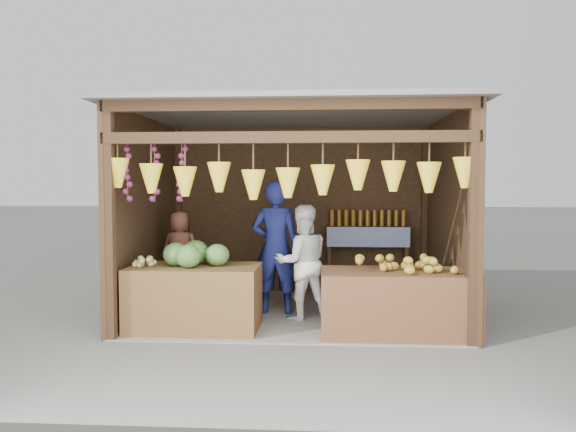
% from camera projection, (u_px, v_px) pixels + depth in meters
% --- Properties ---
extents(ground, '(80.00, 80.00, 0.00)m').
position_uv_depth(ground, '(295.00, 313.00, 7.45)').
color(ground, '#514F49').
rests_on(ground, ground).
extents(stall_structure, '(4.30, 3.30, 2.66)m').
position_uv_depth(stall_structure, '(292.00, 188.00, 7.32)').
color(stall_structure, slate).
rests_on(stall_structure, ground).
extents(back_shelf, '(1.25, 0.32, 1.32)m').
position_uv_depth(back_shelf, '(368.00, 239.00, 8.61)').
color(back_shelf, '#382314').
rests_on(back_shelf, ground).
extents(counter_left, '(1.49, 0.85, 0.76)m').
position_uv_depth(counter_left, '(195.00, 298.00, 6.54)').
color(counter_left, '#53371B').
rests_on(counter_left, ground).
extents(counter_right, '(1.71, 0.85, 0.73)m').
position_uv_depth(counter_right, '(397.00, 303.00, 6.32)').
color(counter_right, '#4E2F1A').
rests_on(counter_right, ground).
extents(stool, '(0.31, 0.31, 0.29)m').
position_uv_depth(stool, '(181.00, 300.00, 7.64)').
color(stool, black).
rests_on(stool, ground).
extents(man_standing, '(0.68, 0.48, 1.76)m').
position_uv_depth(man_standing, '(276.00, 248.00, 7.34)').
color(man_standing, '#161B52').
rests_on(man_standing, ground).
extents(woman_standing, '(0.83, 0.72, 1.46)m').
position_uv_depth(woman_standing, '(302.00, 262.00, 7.06)').
color(woman_standing, white).
rests_on(woman_standing, ground).
extents(vendor_seated, '(0.55, 0.39, 1.07)m').
position_uv_depth(vendor_seated, '(180.00, 250.00, 7.60)').
color(vendor_seated, brown).
rests_on(vendor_seated, stool).
extents(melon_pile, '(1.00, 0.50, 0.32)m').
position_uv_depth(melon_pile, '(193.00, 252.00, 6.53)').
color(melon_pile, '#225115').
rests_on(melon_pile, counter_left).
extents(tanfruit_pile, '(0.34, 0.40, 0.13)m').
position_uv_depth(tanfruit_pile, '(143.00, 261.00, 6.50)').
color(tanfruit_pile, tan).
rests_on(tanfruit_pile, counter_left).
extents(mango_pile, '(1.40, 0.64, 0.22)m').
position_uv_depth(mango_pile, '(397.00, 261.00, 6.30)').
color(mango_pile, '#C86E1A').
rests_on(mango_pile, counter_right).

